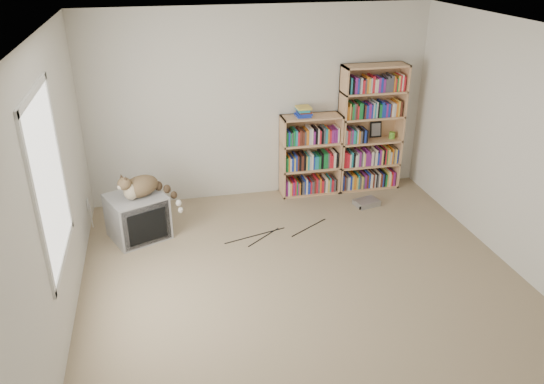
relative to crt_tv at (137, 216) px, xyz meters
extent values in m
cube|color=gray|center=(1.66, -1.61, -0.27)|extent=(4.50, 5.00, 0.01)
cube|color=silver|center=(1.66, 0.89, 0.98)|extent=(4.50, 0.02, 2.50)
cube|color=silver|center=(-0.59, -1.61, 0.98)|extent=(0.02, 5.00, 2.50)
cube|color=silver|center=(3.91, -1.61, 0.98)|extent=(0.02, 5.00, 2.50)
cube|color=white|center=(1.66, -1.61, 2.23)|extent=(4.50, 5.00, 0.02)
cube|color=white|center=(-0.58, -1.41, 1.13)|extent=(0.02, 1.22, 1.52)
cube|color=#9D9D9F|center=(0.00, -0.01, 0.00)|extent=(0.78, 0.75, 0.53)
cube|color=black|center=(0.11, -0.25, 0.00)|extent=(0.53, 0.25, 0.49)
cube|color=black|center=(0.11, -0.26, -0.01)|extent=(0.42, 0.19, 0.37)
cube|color=black|center=(-0.04, 0.11, -0.01)|extent=(0.46, 0.42, 0.32)
ellipsoid|color=#342415|center=(0.08, -0.01, 0.39)|extent=(0.52, 0.48, 0.24)
ellipsoid|color=#342415|center=(0.17, 0.06, 0.38)|extent=(0.28, 0.29, 0.18)
ellipsoid|color=tan|center=(-0.03, -0.11, 0.38)|extent=(0.23, 0.23, 0.20)
ellipsoid|color=#342415|center=(-0.09, -0.14, 0.49)|extent=(0.21, 0.21, 0.15)
sphere|color=beige|center=(-0.14, -0.17, 0.47)|extent=(0.08, 0.08, 0.06)
cone|color=black|center=(-0.07, -0.16, 0.56)|extent=(0.09, 0.09, 0.08)
cone|color=black|center=(-0.11, -0.09, 0.56)|extent=(0.09, 0.09, 0.08)
cube|color=tan|center=(2.74, 0.73, 0.60)|extent=(0.02, 0.30, 1.74)
cube|color=tan|center=(3.58, 0.73, 0.60)|extent=(0.02, 0.30, 1.74)
cube|color=tan|center=(3.16, 0.87, 0.60)|extent=(0.87, 0.03, 1.74)
cube|color=tan|center=(3.16, 0.73, 1.46)|extent=(0.87, 0.30, 0.02)
cube|color=tan|center=(3.16, 0.73, -0.25)|extent=(0.87, 0.30, 0.03)
cube|color=tan|center=(3.16, 0.73, 0.09)|extent=(0.87, 0.30, 0.03)
cube|color=tan|center=(3.16, 0.73, 0.43)|extent=(0.87, 0.30, 0.02)
cube|color=tan|center=(3.16, 0.73, 0.77)|extent=(0.87, 0.30, 0.02)
cube|color=tan|center=(3.16, 0.73, 1.12)|extent=(0.87, 0.30, 0.02)
cube|color=red|center=(3.16, 0.73, -0.15)|extent=(0.79, 0.24, 0.19)
cube|color=#1A33AD|center=(3.16, 0.73, 0.20)|extent=(0.79, 0.24, 0.19)
cube|color=#157835|center=(3.16, 0.73, 0.54)|extent=(0.79, 0.24, 0.19)
cube|color=#F5E3CA|center=(3.16, 0.73, 0.88)|extent=(0.79, 0.24, 0.19)
cube|color=black|center=(3.16, 0.73, 1.22)|extent=(0.79, 0.24, 0.19)
cube|color=tan|center=(1.92, 0.73, 0.29)|extent=(0.03, 0.30, 1.11)
cube|color=tan|center=(2.71, 0.73, 0.29)|extent=(0.02, 0.30, 1.11)
cube|color=tan|center=(2.31, 0.87, 0.29)|extent=(0.81, 0.03, 1.11)
cube|color=tan|center=(2.31, 0.73, 0.83)|extent=(0.81, 0.30, 0.02)
cube|color=tan|center=(2.31, 0.73, -0.25)|extent=(0.81, 0.30, 0.03)
cube|color=tan|center=(2.31, 0.73, 0.11)|extent=(0.81, 0.30, 0.03)
cube|color=tan|center=(2.31, 0.73, 0.47)|extent=(0.81, 0.30, 0.02)
cube|color=red|center=(2.31, 0.73, -0.15)|extent=(0.73, 0.24, 0.19)
cube|color=#1A33AD|center=(2.31, 0.73, 0.22)|extent=(0.73, 0.24, 0.19)
cube|color=#157835|center=(2.31, 0.73, 0.58)|extent=(0.73, 0.24, 0.19)
cube|color=red|center=(2.20, 0.74, 0.91)|extent=(0.18, 0.24, 0.13)
cylinder|color=#64B433|center=(3.48, 0.73, 0.49)|extent=(0.08, 0.08, 0.09)
cube|color=black|center=(3.28, 0.83, 0.55)|extent=(0.16, 0.05, 0.22)
cube|color=#A2A2A6|center=(2.95, 0.18, -0.23)|extent=(0.35, 0.29, 0.07)
cube|color=silver|center=(-0.58, 0.34, 0.05)|extent=(0.01, 0.08, 0.13)
camera|label=1|loc=(0.34, -5.69, 2.91)|focal=35.00mm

